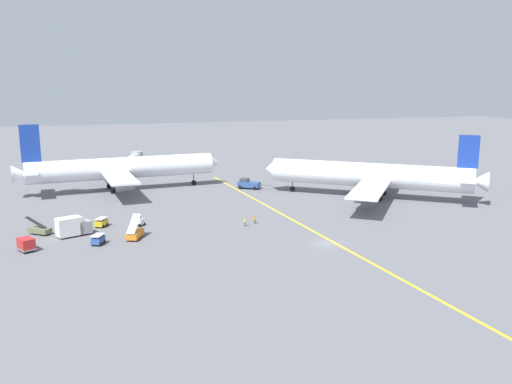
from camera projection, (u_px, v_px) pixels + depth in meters
The scene contains 15 objects.
ground_plane at pixel (326, 244), 87.80m from camera, with size 600.00×600.00×0.00m, color slate.
taxiway_stripe at pixel (308, 228), 97.41m from camera, with size 0.50×120.00×0.01m, color yellow.
airliner_at_gate_left at pixel (121, 168), 131.55m from camera, with size 51.57×38.80×17.32m.
airliner_being_pushed at pixel (370, 175), 123.35m from camera, with size 44.07×41.77×15.60m.
pushback_tug at pixel (248, 184), 134.77m from camera, with size 7.83×6.52×2.97m.
gse_baggage_cart_near_cluster at pixel (98, 240), 87.16m from camera, with size 2.60×3.14×1.71m.
gse_container_dolly_flat at pixel (26, 244), 83.64m from camera, with size 3.38×3.84×2.15m.
gse_catering_truck_tall at pixel (73, 226), 91.94m from camera, with size 6.31×4.32×3.50m.
gse_stair_truck_yellow at pixel (135, 233), 90.57m from camera, with size 3.67×4.93×4.06m.
gse_belt_loader_portside at pixel (40, 230), 93.24m from camera, with size 4.58×4.10×3.02m.
gse_baggage_cart_trailing at pixel (101, 222), 98.18m from camera, with size 2.76×3.15×1.71m.
gse_gpu_cart_small at pixel (138, 222), 98.93m from camera, with size 2.64×2.58×1.90m.
ground_crew_wing_walker_right at pixel (245, 222), 98.41m from camera, with size 0.50×0.36×1.69m.
ground_crew_ramp_agent_by_cones at pixel (255, 219), 100.51m from camera, with size 0.38×0.45×1.60m.
jet_bridge at pixel (133, 160), 160.57m from camera, with size 8.08×17.65×5.62m.
Camera 1 is at (-38.55, -75.88, 26.14)m, focal length 36.47 mm.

